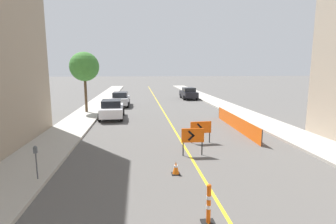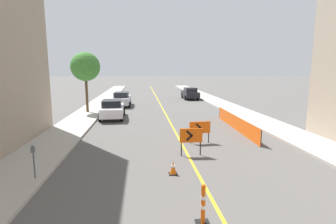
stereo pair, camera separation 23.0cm
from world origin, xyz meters
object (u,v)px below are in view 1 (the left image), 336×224
(parked_car_curb_far, at_px, (189,93))
(parked_car_curb_mid, at_px, (121,99))
(delineator_post_rear, at_px, (209,207))
(street_tree_left_near, at_px, (84,67))
(arrow_barricade_secondary, at_px, (201,128))
(parking_meter_near_curb, at_px, (36,156))
(traffic_cone_fourth, at_px, (176,168))
(arrow_barricade_primary, at_px, (193,136))
(parked_car_curb_near, at_px, (112,109))

(parked_car_curb_far, bearing_deg, parked_car_curb_mid, -147.41)
(delineator_post_rear, height_order, street_tree_left_near, street_tree_left_near)
(arrow_barricade_secondary, xyz_separation_m, parked_car_curb_far, (3.45, 21.41, -0.06))
(parked_car_curb_mid, xyz_separation_m, parked_car_curb_far, (8.88, 6.05, 0.00))
(parked_car_curb_mid, distance_m, parking_meter_near_curb, 19.90)
(arrow_barricade_secondary, height_order, parking_meter_near_curb, parking_meter_near_curb)
(traffic_cone_fourth, relative_size, parking_meter_near_curb, 0.42)
(delineator_post_rear, xyz_separation_m, parking_meter_near_curb, (-5.58, 3.25, 0.55))
(traffic_cone_fourth, xyz_separation_m, parked_car_curb_mid, (-3.40, 19.63, 0.54))
(parked_car_curb_far, height_order, street_tree_left_near, street_tree_left_near)
(arrow_barricade_secondary, bearing_deg, parked_car_curb_mid, 105.15)
(delineator_post_rear, relative_size, arrow_barricade_primary, 0.85)
(arrow_barricade_secondary, xyz_separation_m, parked_car_curb_near, (-5.70, 8.03, -0.06))
(arrow_barricade_secondary, bearing_deg, parking_meter_near_curb, -152.63)
(arrow_barricade_secondary, relative_size, street_tree_left_near, 0.22)
(traffic_cone_fourth, height_order, parked_car_curb_near, parked_car_curb_near)
(parking_meter_near_curb, xyz_separation_m, street_tree_left_near, (-1.11, 15.43, 3.28))
(parked_car_curb_near, xyz_separation_m, parked_car_curb_far, (9.14, 13.38, 0.00))
(arrow_barricade_secondary, bearing_deg, traffic_cone_fourth, -119.80)
(traffic_cone_fourth, distance_m, parked_car_curb_far, 26.26)
(traffic_cone_fourth, relative_size, parked_car_curb_far, 0.12)
(parked_car_curb_mid, bearing_deg, arrow_barricade_secondary, -68.84)
(street_tree_left_near, bearing_deg, traffic_cone_fourth, -67.56)
(traffic_cone_fourth, distance_m, arrow_barricade_primary, 2.56)
(parked_car_curb_mid, xyz_separation_m, parking_meter_near_curb, (-1.79, -19.82, 0.24))
(traffic_cone_fourth, xyz_separation_m, parking_meter_near_curb, (-5.19, -0.19, 0.78))
(parked_car_curb_mid, bearing_deg, traffic_cone_fourth, -78.49)
(parking_meter_near_curb, bearing_deg, parked_car_curb_far, 67.59)
(parked_car_curb_far, distance_m, street_tree_left_near, 16.12)
(parking_meter_near_curb, relative_size, street_tree_left_near, 0.23)
(traffic_cone_fourth, xyz_separation_m, parked_car_curb_near, (-3.66, 12.30, 0.54))
(parked_car_curb_near, distance_m, parked_car_curb_mid, 7.33)
(parked_car_curb_near, height_order, street_tree_left_near, street_tree_left_near)
(street_tree_left_near, bearing_deg, parked_car_curb_far, 41.56)
(traffic_cone_fourth, distance_m, parking_meter_near_curb, 5.25)
(street_tree_left_near, bearing_deg, parked_car_curb_near, -48.16)
(delineator_post_rear, relative_size, parked_car_curb_far, 0.26)
(delineator_post_rear, xyz_separation_m, arrow_barricade_secondary, (1.64, 7.71, 0.37))
(parked_car_curb_near, relative_size, parking_meter_near_curb, 3.46)
(arrow_barricade_secondary, height_order, parked_car_curb_near, parked_car_curb_near)
(delineator_post_rear, height_order, parked_car_curb_far, parked_car_curb_far)
(street_tree_left_near, bearing_deg, arrow_barricade_secondary, -52.80)
(parked_car_curb_near, distance_m, parking_meter_near_curb, 12.58)
(parked_car_curb_near, distance_m, street_tree_left_near, 5.29)
(traffic_cone_fourth, relative_size, street_tree_left_near, 0.09)
(arrow_barricade_primary, distance_m, parked_car_curb_near, 11.18)
(arrow_barricade_secondary, distance_m, parked_car_curb_mid, 16.29)
(parked_car_curb_near, height_order, parked_car_curb_mid, same)
(arrow_barricade_secondary, relative_size, parked_car_curb_near, 0.28)
(delineator_post_rear, bearing_deg, street_tree_left_near, 109.70)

